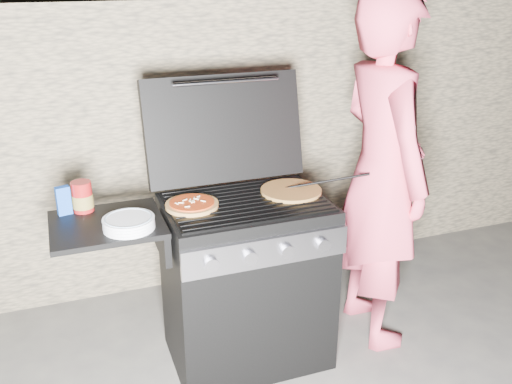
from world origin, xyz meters
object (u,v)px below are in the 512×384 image
object	(u,v)px
pizza_topped	(192,204)
person	(382,174)
gas_grill	(200,290)
sauce_jar	(82,196)

from	to	relation	value
pizza_topped	person	size ratio (longest dim) A/B	0.13
pizza_topped	person	distance (m)	1.03
gas_grill	sauce_jar	size ratio (longest dim) A/B	9.16
gas_grill	sauce_jar	world-z (taller)	sauce_jar
gas_grill	sauce_jar	xyz separation A→B (m)	(-0.51, 0.17, 0.52)
sauce_jar	pizza_topped	bearing A→B (deg)	-16.60
person	pizza_topped	bearing A→B (deg)	90.94
pizza_topped	gas_grill	bearing A→B (deg)	-47.90
gas_grill	pizza_topped	world-z (taller)	pizza_topped
sauce_jar	person	distance (m)	1.52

